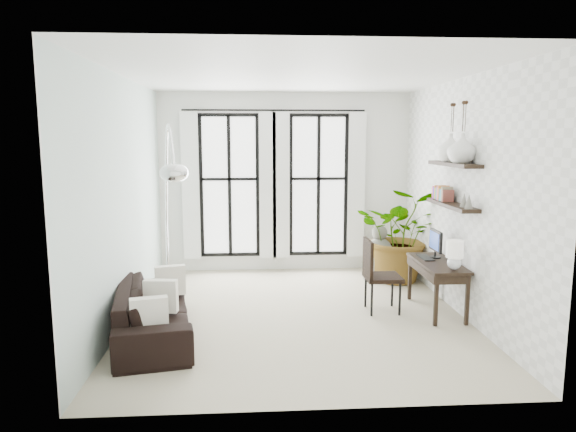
{
  "coord_description": "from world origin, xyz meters",
  "views": [
    {
      "loc": [
        -0.55,
        -6.73,
        2.39
      ],
      "look_at": [
        -0.09,
        0.3,
        1.32
      ],
      "focal_mm": 32.0,
      "sensor_mm": 36.0,
      "label": 1
    }
  ],
  "objects": [
    {
      "name": "vase_a",
      "position": [
        2.11,
        -0.26,
        2.27
      ],
      "size": [
        0.37,
        0.37,
        0.38
      ],
      "primitive_type": "imported",
      "color": "white",
      "rests_on": "shelf_upper"
    },
    {
      "name": "floor",
      "position": [
        0.0,
        0.0,
        0.0
      ],
      "size": [
        5.0,
        5.0,
        0.0
      ],
      "primitive_type": "plane",
      "color": "#B7B092",
      "rests_on": "ground"
    },
    {
      "name": "plant",
      "position": [
        1.9,
        1.58,
        0.8
      ],
      "size": [
        1.75,
        1.63,
        1.6
      ],
      "primitive_type": "imported",
      "rotation": [
        0.0,
        0.0,
        -0.31
      ],
      "color": "#2D7228",
      "rests_on": "floor"
    },
    {
      "name": "desk",
      "position": [
        1.95,
        -0.06,
        0.68
      ],
      "size": [
        0.51,
        1.21,
        1.11
      ],
      "color": "black",
      "rests_on": "floor"
    },
    {
      "name": "wall_left",
      "position": [
        -2.25,
        0.0,
        1.6
      ],
      "size": [
        0.0,
        5.0,
        5.0
      ],
      "primitive_type": "plane",
      "rotation": [
        1.57,
        0.0,
        1.57
      ],
      "color": "silver",
      "rests_on": "floor"
    },
    {
      "name": "throw_pillows",
      "position": [
        -1.7,
        -0.64,
        0.5
      ],
      "size": [
        0.4,
        1.52,
        0.4
      ],
      "color": "white",
      "rests_on": "sofa"
    },
    {
      "name": "ceiling",
      "position": [
        0.0,
        0.0,
        3.2
      ],
      "size": [
        5.0,
        5.0,
        0.0
      ],
      "primitive_type": "plane",
      "color": "white",
      "rests_on": "wall_back"
    },
    {
      "name": "wall_shelves",
      "position": [
        2.11,
        0.03,
        1.73
      ],
      "size": [
        0.25,
        1.3,
        0.6
      ],
      "color": "black",
      "rests_on": "wall_right"
    },
    {
      "name": "sofa",
      "position": [
        -1.8,
        -0.64,
        0.31
      ],
      "size": [
        1.21,
        2.25,
        0.62
      ],
      "primitive_type": "imported",
      "rotation": [
        0.0,
        0.0,
        1.75
      ],
      "color": "black",
      "rests_on": "floor"
    },
    {
      "name": "arc_lamp",
      "position": [
        -1.7,
        0.24,
        2.0
      ],
      "size": [
        0.77,
        2.04,
        2.58
      ],
      "color": "silver",
      "rests_on": "floor"
    },
    {
      "name": "desk_chair",
      "position": [
        1.12,
        0.07,
        0.58
      ],
      "size": [
        0.48,
        0.48,
        1.02
      ],
      "rotation": [
        0.0,
        0.0,
        0.0
      ],
      "color": "black",
      "rests_on": "floor"
    },
    {
      "name": "vase_b",
      "position": [
        2.11,
        0.14,
        2.27
      ],
      "size": [
        0.37,
        0.37,
        0.38
      ],
      "primitive_type": "imported",
      "color": "white",
      "rests_on": "shelf_upper"
    },
    {
      "name": "buddha",
      "position": [
        1.56,
        1.69,
        0.4
      ],
      "size": [
        0.52,
        0.52,
        0.94
      ],
      "color": "gray",
      "rests_on": "floor"
    },
    {
      "name": "windows",
      "position": [
        -0.2,
        2.43,
        1.56
      ],
      "size": [
        3.26,
        0.13,
        2.65
      ],
      "color": "white",
      "rests_on": "wall_back"
    },
    {
      "name": "wall_back",
      "position": [
        0.0,
        2.5,
        1.6
      ],
      "size": [
        4.5,
        0.0,
        4.5
      ],
      "primitive_type": "plane",
      "rotation": [
        1.57,
        0.0,
        0.0
      ],
      "color": "white",
      "rests_on": "floor"
    },
    {
      "name": "wall_right",
      "position": [
        2.25,
        0.0,
        1.6
      ],
      "size": [
        0.0,
        5.0,
        5.0
      ],
      "primitive_type": "plane",
      "rotation": [
        1.57,
        0.0,
        -1.57
      ],
      "color": "white",
      "rests_on": "floor"
    }
  ]
}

